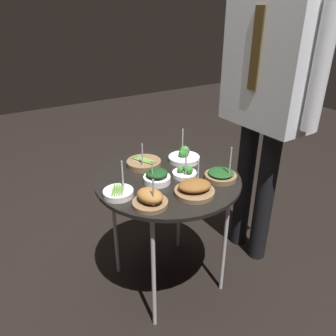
# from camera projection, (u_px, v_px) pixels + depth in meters

# --- Properties ---
(ground_plane) EXTENTS (8.00, 8.00, 0.00)m
(ground_plane) POSITION_uv_depth(u_px,v_px,m) (168.00, 279.00, 1.89)
(ground_plane) COLOR black
(serving_cart) EXTENTS (0.71, 0.71, 0.67)m
(serving_cart) POSITION_uv_depth(u_px,v_px,m) (168.00, 185.00, 1.62)
(serving_cart) COLOR black
(serving_cart) RESTS_ON ground_plane
(bowl_spinach_mid_left) EXTENTS (0.15, 0.15, 0.18)m
(bowl_spinach_mid_left) POSITION_uv_depth(u_px,v_px,m) (221.00, 175.00, 1.57)
(bowl_spinach_mid_left) COLOR brown
(bowl_spinach_mid_left) RESTS_ON serving_cart
(bowl_spinach_back_right) EXTENTS (0.13, 0.13, 0.13)m
(bowl_spinach_back_right) POSITION_uv_depth(u_px,v_px,m) (157.00, 177.00, 1.54)
(bowl_spinach_back_right) COLOR white
(bowl_spinach_back_right) RESTS_ON serving_cart
(bowl_roast_front_right) EXTENTS (0.18, 0.18, 0.14)m
(bowl_roast_front_right) POSITION_uv_depth(u_px,v_px,m) (195.00, 189.00, 1.44)
(bowl_roast_front_right) COLOR brown
(bowl_roast_front_right) RESTS_ON serving_cart
(bowl_broccoli_near_rim) EXTENTS (0.17, 0.17, 0.17)m
(bowl_broccoli_near_rim) POSITION_uv_depth(u_px,v_px,m) (184.00, 157.00, 1.76)
(bowl_broccoli_near_rim) COLOR white
(bowl_broccoli_near_rim) RESTS_ON serving_cart
(bowl_asparagus_far_rim) EXTENTS (0.18, 0.18, 0.14)m
(bowl_asparagus_far_rim) POSITION_uv_depth(u_px,v_px,m) (144.00, 163.00, 1.70)
(bowl_asparagus_far_rim) COLOR brown
(bowl_asparagus_far_rim) RESTS_ON serving_cart
(bowl_broccoli_front_left) EXTENTS (0.12, 0.12, 0.16)m
(bowl_broccoli_front_left) POSITION_uv_depth(u_px,v_px,m) (185.00, 173.00, 1.60)
(bowl_broccoli_front_left) COLOR white
(bowl_broccoli_front_left) RESTS_ON serving_cart
(bowl_roast_back_left) EXTENTS (0.15, 0.15, 0.14)m
(bowl_roast_back_left) POSITION_uv_depth(u_px,v_px,m) (150.00, 199.00, 1.36)
(bowl_roast_back_left) COLOR brown
(bowl_roast_back_left) RESTS_ON serving_cart
(bowl_asparagus_center) EXTENTS (0.13, 0.13, 0.15)m
(bowl_asparagus_center) POSITION_uv_depth(u_px,v_px,m) (118.00, 193.00, 1.43)
(bowl_asparagus_center) COLOR silver
(bowl_asparagus_center) RESTS_ON serving_cart
(waiter_figure) EXTENTS (0.63, 0.24, 1.70)m
(waiter_figure) POSITION_uv_depth(u_px,v_px,m) (269.00, 80.00, 1.67)
(waiter_figure) COLOR black
(waiter_figure) RESTS_ON ground_plane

